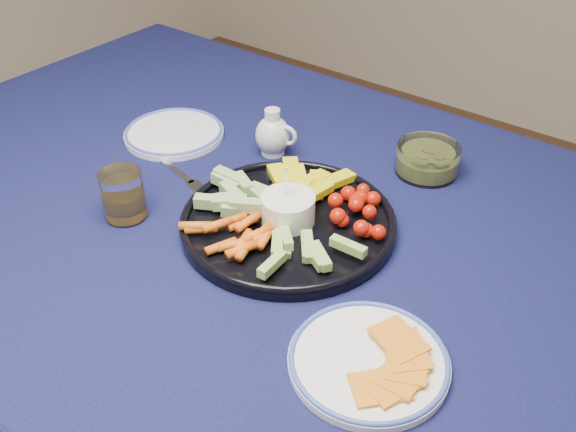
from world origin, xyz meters
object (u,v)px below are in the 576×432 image
Objects in this scene: dining_table at (266,250)px; pickle_bowl at (427,160)px; side_plate_extra at (174,133)px; juice_tumbler at (124,198)px; crudite_platter at (287,218)px; cheese_plate at (369,359)px; creamer_pitcher at (273,135)px.

pickle_bowl is at bearing 60.14° from dining_table.
juice_tumbler is at bearing -61.26° from side_plate_extra.
juice_tumbler is at bearing -149.79° from crudite_platter.
cheese_plate is at bearing -29.58° from dining_table.
cheese_plate is (0.32, -0.18, 0.10)m from dining_table.
side_plate_extra is (-0.48, -0.19, -0.02)m from pickle_bowl.
pickle_bowl is at bearing 24.03° from creamer_pitcher.
side_plate_extra is at bearing -157.91° from pickle_bowl.
pickle_bowl is at bearing 71.04° from crudite_platter.
crudite_platter is 0.25m from creamer_pitcher.
dining_table is at bearing 150.42° from cheese_plate.
creamer_pitcher is (-0.11, 0.16, 0.13)m from dining_table.
crudite_platter is 1.76× the size of side_plate_extra.
creamer_pitcher reaches higher than pickle_bowl.
dining_table is 7.90× the size of cheese_plate.
side_plate_extra is at bearing 118.74° from juice_tumbler.
side_plate_extra is (-0.13, 0.24, -0.03)m from juice_tumbler.
creamer_pitcher reaches higher than dining_table.
creamer_pitcher is 0.55m from cheese_plate.
dining_table is at bearing -119.86° from pickle_bowl.
juice_tumbler reaches higher than cheese_plate.
creamer_pitcher reaches higher than side_plate_extra.
side_plate_extra is (-0.64, 0.27, -0.00)m from cheese_plate.
crudite_platter is 4.17× the size of juice_tumbler.
side_plate_extra is at bearing 163.92° from dining_table.
crudite_platter is 3.78× the size of creamer_pitcher.
juice_tumbler reaches higher than side_plate_extra.
juice_tumbler reaches higher than pickle_bowl.
side_plate_extra is at bearing 164.22° from crudite_platter.
creamer_pitcher is (-0.17, 0.18, 0.02)m from crudite_platter.
cheese_plate reaches higher than side_plate_extra.
dining_table is at bearing 165.76° from crudite_platter.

